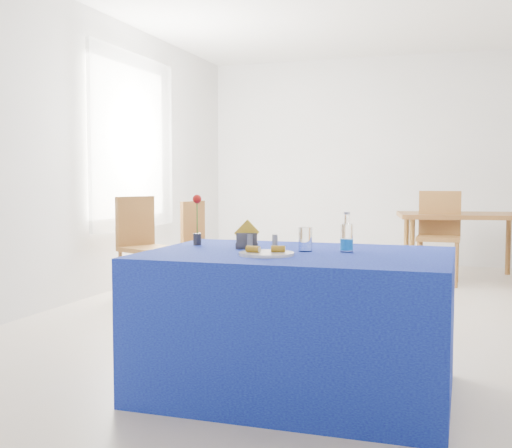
{
  "coord_description": "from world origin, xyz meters",
  "views": [
    {
      "loc": [
        0.96,
        -5.34,
        1.15
      ],
      "look_at": [
        -0.05,
        -2.23,
        0.92
      ],
      "focal_mm": 45.0,
      "sensor_mm": 36.0,
      "label": 1
    }
  ],
  "objects": [
    {
      "name": "napkin_holder",
      "position": [
        -0.19,
        -1.96,
        0.81
      ],
      "size": [
        0.15,
        0.09,
        0.16
      ],
      "color": "#3D3D43",
      "rests_on": "blue_table"
    },
    {
      "name": "banana_pieces",
      "position": [
        -0.0,
        -2.22,
        0.79
      ],
      "size": [
        0.2,
        0.1,
        0.03
      ],
      "color": "gold",
      "rests_on": "plate"
    },
    {
      "name": "window_pane",
      "position": [
        -2.47,
        0.8,
        1.55
      ],
      "size": [
        0.04,
        1.5,
        1.6
      ],
      "primitive_type": "cube",
      "color": "white",
      "rests_on": "room_shell"
    },
    {
      "name": "plate",
      "position": [
        0.0,
        -2.22,
        0.77
      ],
      "size": [
        0.29,
        0.29,
        0.01
      ],
      "primitive_type": "cylinder",
      "color": "silver",
      "rests_on": "blue_table"
    },
    {
      "name": "rose_vase",
      "position": [
        -0.54,
        -1.86,
        0.91
      ],
      "size": [
        0.05,
        0.05,
        0.3
      ],
      "color": "#232327",
      "rests_on": "blue_table"
    },
    {
      "name": "blue_table",
      "position": [
        0.12,
        -2.04,
        0.38
      ],
      "size": [
        1.6,
        1.1,
        0.76
      ],
      "color": "#0E1085",
      "rests_on": "floor"
    },
    {
      "name": "drinking_glass",
      "position": [
        0.15,
        -1.99,
        0.82
      ],
      "size": [
        0.07,
        0.07,
        0.13
      ],
      "primitive_type": "cylinder",
      "color": "white",
      "rests_on": "blue_table"
    },
    {
      "name": "salt_shaker",
      "position": [
        -0.03,
        -1.96,
        0.8
      ],
      "size": [
        0.03,
        0.03,
        0.08
      ],
      "primitive_type": "cylinder",
      "color": "gray",
      "rests_on": "blue_table"
    },
    {
      "name": "oak_table",
      "position": [
        0.94,
        2.44,
        0.68
      ],
      "size": [
        1.57,
        1.15,
        0.76
      ],
      "color": "brown",
      "rests_on": "floor"
    },
    {
      "name": "water_bottle",
      "position": [
        0.37,
        -1.94,
        0.83
      ],
      "size": [
        0.07,
        0.07,
        0.21
      ],
      "color": "white",
      "rests_on": "blue_table"
    },
    {
      "name": "curtain",
      "position": [
        -2.4,
        0.8,
        1.55
      ],
      "size": [
        0.04,
        1.75,
        1.85
      ],
      "primitive_type": "cube",
      "color": "white",
      "rests_on": "room_shell"
    },
    {
      "name": "chair_bg_left",
      "position": [
        0.7,
        2.0,
        0.59
      ],
      "size": [
        0.46,
        0.46,
        1.02
      ],
      "rotation": [
        0.0,
        0.0,
        -0.01
      ],
      "color": "brown",
      "rests_on": "floor"
    },
    {
      "name": "floor",
      "position": [
        0.0,
        0.0,
        0.0
      ],
      "size": [
        7.0,
        7.0,
        0.0
      ],
      "primitive_type": "plane",
      "color": "beige",
      "rests_on": "ground"
    },
    {
      "name": "chair_win_b",
      "position": [
        -1.74,
        1.03,
        0.53
      ],
      "size": [
        0.48,
        0.48,
        0.91
      ],
      "rotation": [
        0.0,
        0.0,
        1.36
      ],
      "color": "brown",
      "rests_on": "floor"
    },
    {
      "name": "room_shell",
      "position": [
        0.0,
        0.0,
        1.75
      ],
      "size": [
        7.0,
        7.0,
        7.0
      ],
      "color": "silver",
      "rests_on": "ground"
    },
    {
      "name": "pepper_shaker",
      "position": [
        -0.17,
        -1.99,
        0.8
      ],
      "size": [
        0.03,
        0.03,
        0.08
      ],
      "primitive_type": "cylinder",
      "color": "slate",
      "rests_on": "blue_table"
    },
    {
      "name": "chair_win_a",
      "position": [
        -1.97,
        0.14,
        0.57
      ],
      "size": [
        0.58,
        0.58,
        0.98
      ],
      "rotation": [
        0.0,
        0.0,
        1.14
      ],
      "color": "brown",
      "rests_on": "floor"
    }
  ]
}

